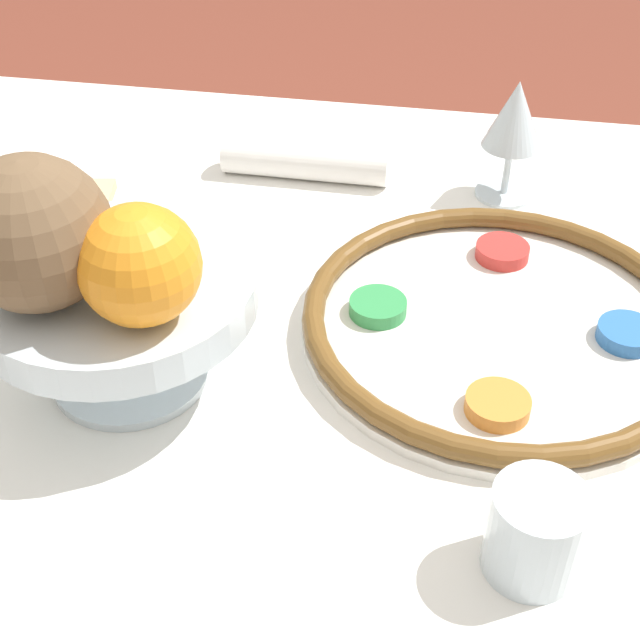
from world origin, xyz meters
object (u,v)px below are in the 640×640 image
at_px(fruit_stand, 118,299).
at_px(seder_plate, 500,322).
at_px(coconut, 33,234).
at_px(orange_fruit, 139,265).
at_px(cup_near, 535,532).
at_px(bread_plate, 67,210).
at_px(napkin_roll, 305,161).
at_px(wine_glass, 515,119).

bearing_deg(fruit_stand, seder_plate, -159.99).
distance_m(seder_plate, coconut, 0.41).
bearing_deg(seder_plate, coconut, 23.40).
distance_m(orange_fruit, cup_near, 0.33).
relative_size(bread_plate, napkin_roll, 0.98).
xyz_separation_m(fruit_stand, napkin_roll, (-0.08, -0.37, -0.06)).
height_order(napkin_roll, cup_near, cup_near).
relative_size(orange_fruit, bread_plate, 0.48).
distance_m(seder_plate, orange_fruit, 0.34).
relative_size(wine_glass, orange_fruit, 1.50).
relative_size(seder_plate, bread_plate, 1.91).
relative_size(fruit_stand, coconut, 1.94).
bearing_deg(wine_glass, fruit_stand, 49.54).
relative_size(wine_glass, coconut, 1.16).
bearing_deg(fruit_stand, napkin_roll, -102.84).
xyz_separation_m(bread_plate, cup_near, (-0.49, 0.37, 0.03)).
height_order(wine_glass, napkin_roll, wine_glass).
bearing_deg(napkin_roll, wine_glass, 179.96).
height_order(wine_glass, orange_fruit, orange_fruit).
distance_m(wine_glass, napkin_roll, 0.24).
xyz_separation_m(coconut, bread_plate, (0.12, -0.28, -0.16)).
height_order(orange_fruit, napkin_roll, orange_fruit).
bearing_deg(fruit_stand, cup_near, 157.83).
bearing_deg(cup_near, orange_fruit, -17.48).
bearing_deg(napkin_roll, seder_plate, 131.99).
height_order(wine_glass, coconut, coconut).
xyz_separation_m(seder_plate, bread_plate, (0.47, -0.12, -0.01)).
height_order(seder_plate, bread_plate, seder_plate).
xyz_separation_m(wine_glass, bread_plate, (0.47, 0.13, -0.09)).
relative_size(coconut, bread_plate, 0.62).
distance_m(wine_glass, orange_fruit, 0.49).
bearing_deg(cup_near, bread_plate, -37.25).
distance_m(fruit_stand, napkin_roll, 0.38).
xyz_separation_m(wine_glass, cup_near, (-0.02, 0.50, -0.06)).
distance_m(fruit_stand, coconut, 0.10).
bearing_deg(wine_glass, coconut, 49.07).
distance_m(bread_plate, cup_near, 0.62).
bearing_deg(seder_plate, napkin_roll, -48.01).
bearing_deg(coconut, napkin_roll, -106.74).
height_order(orange_fruit, coconut, coconut).
bearing_deg(bread_plate, wine_glass, -164.75).
bearing_deg(seder_plate, fruit_stand, 20.01).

